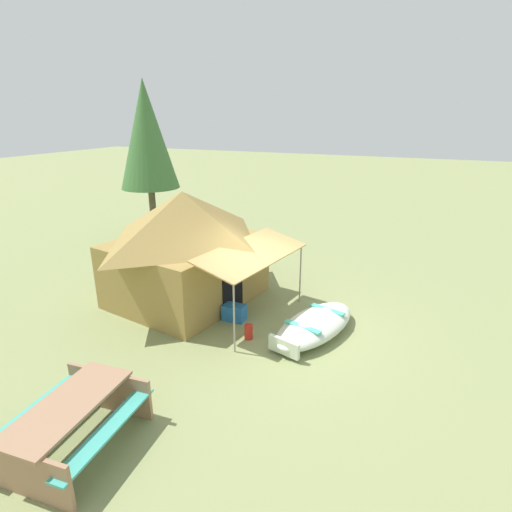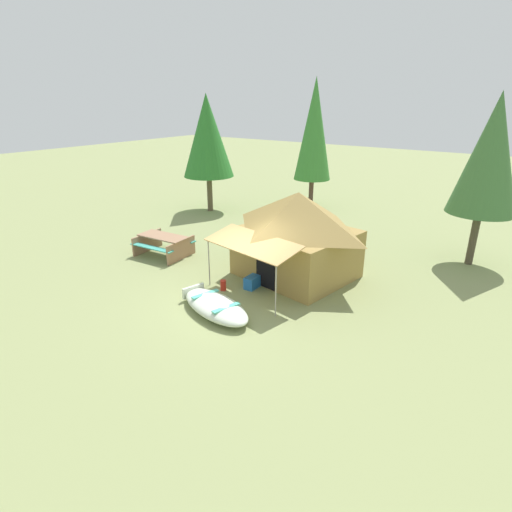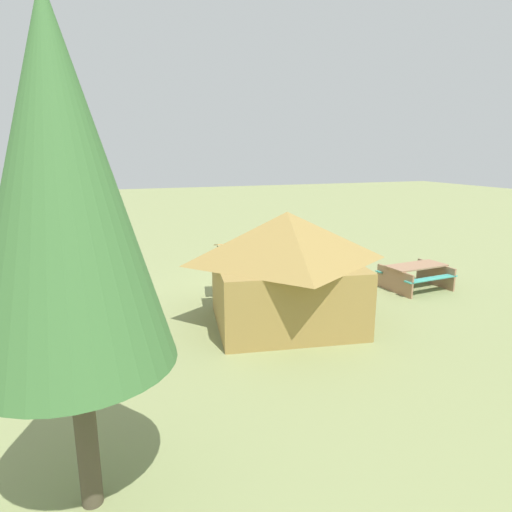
{
  "view_description": "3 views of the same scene",
  "coord_description": "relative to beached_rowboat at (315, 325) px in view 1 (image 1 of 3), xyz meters",
  "views": [
    {
      "loc": [
        -7.55,
        -2.84,
        4.48
      ],
      "look_at": [
        0.86,
        0.86,
        1.28
      ],
      "focal_mm": 28.72,
      "sensor_mm": 36.0,
      "label": 1
    },
    {
      "loc": [
        6.6,
        -8.14,
        5.45
      ],
      "look_at": [
        0.17,
        0.86,
        1.14
      ],
      "focal_mm": 28.6,
      "sensor_mm": 36.0,
      "label": 2
    },
    {
      "loc": [
        4.67,
        11.85,
        4.1
      ],
      "look_at": [
        0.6,
        0.75,
        1.29
      ],
      "focal_mm": 30.88,
      "sensor_mm": 36.0,
      "label": 3
    }
  ],
  "objects": [
    {
      "name": "fuel_can",
      "position": [
        -0.74,
        1.22,
        -0.06
      ],
      "size": [
        0.25,
        0.25,
        0.32
      ],
      "primitive_type": "cylinder",
      "rotation": [
        0.0,
        0.0,
        2.39
      ],
      "color": "red",
      "rests_on": "ground_plane"
    },
    {
      "name": "cooler_box",
      "position": [
        -0.12,
        1.86,
        -0.03
      ],
      "size": [
        0.33,
        0.51,
        0.37
      ],
      "primitive_type": "cube",
      "rotation": [
        0.0,
        0.0,
        1.59
      ],
      "color": "blue",
      "rests_on": "ground_plane"
    },
    {
      "name": "picnic_table",
      "position": [
        -4.43,
        2.24,
        0.26
      ],
      "size": [
        1.98,
        1.64,
        0.74
      ],
      "color": "#9C7355",
      "rests_on": "ground_plane"
    },
    {
      "name": "beached_rowboat",
      "position": [
        0.0,
        0.0,
        0.0
      ],
      "size": [
        2.7,
        1.7,
        0.42
      ],
      "color": "silver",
      "rests_on": "ground_plane"
    },
    {
      "name": "pine_tree_far_center",
      "position": [
        4.91,
        7.86,
        3.52
      ],
      "size": [
        2.15,
        2.15,
        5.67
      ],
      "color": "#4B4331",
      "rests_on": "ground_plane"
    },
    {
      "name": "ground_plane",
      "position": [
        -0.06,
        0.86,
        -0.22
      ],
      "size": [
        80.0,
        80.0,
        0.0
      ],
      "primitive_type": "plane",
      "color": "#86915A"
    },
    {
      "name": "canvas_cabin_tent",
      "position": [
        0.46,
        3.47,
        1.21
      ],
      "size": [
        4.02,
        4.6,
        2.75
      ],
      "color": "olive",
      "rests_on": "ground_plane"
    }
  ]
}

